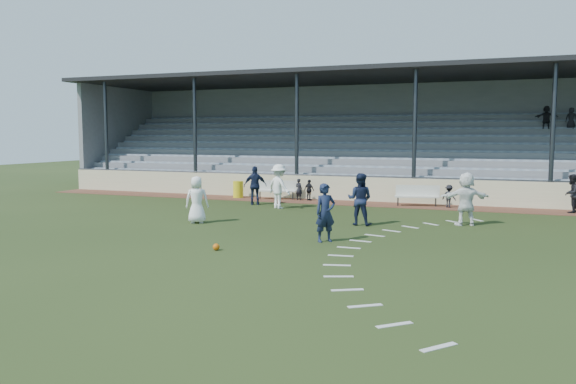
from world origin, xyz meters
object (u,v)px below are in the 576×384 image
object	(u,v)px
player_white_lead	(197,200)
player_navy_lead	(325,213)
football	(216,247)
official	(572,193)
trash_bin	(238,189)
bench_right	(417,194)
bench_left	(277,188)

from	to	relation	value
player_white_lead	player_navy_lead	xyz separation A→B (m)	(5.57, -1.86, 0.02)
football	official	world-z (taller)	official
trash_bin	bench_right	bearing A→B (deg)	-1.12
player_white_lead	trash_bin	bearing A→B (deg)	-97.64
bench_right	player_navy_lead	distance (m)	9.96
bench_right	player_navy_lead	bearing A→B (deg)	-110.27
player_white_lead	player_navy_lead	distance (m)	5.88
bench_right	football	bearing A→B (deg)	-120.02
trash_bin	player_white_lead	xyz separation A→B (m)	(2.26, -8.17, 0.43)
bench_right	official	xyz separation A→B (m)	(6.39, -0.03, 0.25)
trash_bin	official	xyz separation A→B (m)	(15.65, -0.21, 0.38)
bench_left	bench_right	world-z (taller)	same
bench_left	trash_bin	bearing A→B (deg)	170.18
football	official	xyz separation A→B (m)	(10.34, 12.16, 0.73)
football	player_navy_lead	world-z (taller)	player_navy_lead
football	player_white_lead	world-z (taller)	player_white_lead
official	trash_bin	bearing A→B (deg)	-62.61
trash_bin	player_white_lead	bearing A→B (deg)	-74.53
bench_left	bench_right	bearing A→B (deg)	-14.19
player_navy_lead	official	size ratio (longest dim) A/B	1.11
bench_left	trash_bin	world-z (taller)	bench_left
player_navy_lead	trash_bin	bearing A→B (deg)	85.13
bench_right	player_white_lead	size ratio (longest dim) A/B	1.16
bench_right	football	size ratio (longest dim) A/B	10.39
player_navy_lead	official	bearing A→B (deg)	8.64
bench_right	football	distance (m)	12.83
bench_left	official	bearing A→B (deg)	-13.30
football	bench_right	bearing A→B (deg)	72.05
bench_left	official	distance (m)	13.48
trash_bin	player_navy_lead	xyz separation A→B (m)	(7.84, -10.03, 0.45)
trash_bin	player_navy_lead	bearing A→B (deg)	-52.01
bench_right	trash_bin	xyz separation A→B (m)	(-9.25, 0.18, -0.13)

